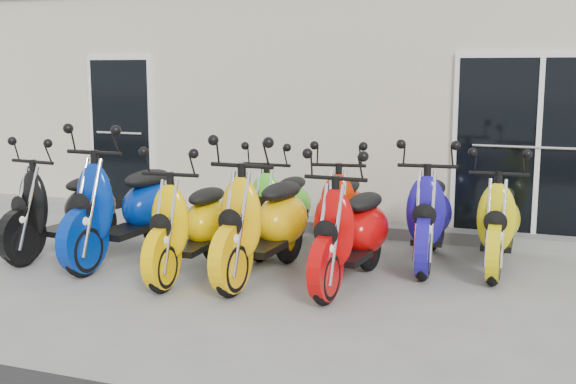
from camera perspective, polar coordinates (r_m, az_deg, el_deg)
name	(u,v)px	position (r m, az deg, el deg)	size (l,w,h in m)	color
ground	(268,270)	(7.73, -1.57, -6.19)	(80.00, 80.00, 0.00)	gray
building	(383,100)	(12.42, 7.51, 7.20)	(14.00, 6.00, 3.20)	beige
front_step	(326,226)	(9.56, 2.99, -2.66)	(14.00, 0.40, 0.15)	gray
door_left	(121,128)	(10.90, -13.02, 4.92)	(1.07, 0.08, 2.22)	black
door_right	(539,142)	(9.10, 19.19, 3.76)	(2.02, 0.08, 2.22)	black
scooter_front_black	(64,195)	(8.64, -17.30, -0.20)	(0.69, 1.88, 1.39)	black
scooter_front_blue	(124,191)	(8.15, -12.83, 0.04)	(0.77, 2.12, 1.57)	#032796
scooter_front_orange_a	(190,210)	(7.45, -7.72, -1.41)	(0.68, 1.87, 1.38)	#FFC500
scooter_front_orange_b	(263,206)	(7.28, -1.96, -1.09)	(0.74, 2.04, 1.51)	#FFBC07
scooter_front_red	(351,216)	(7.04, 5.00, -1.92)	(0.69, 1.90, 1.40)	#C10606
scooter_back_green	(280,195)	(8.49, -0.62, -0.20)	(0.65, 1.78, 1.32)	#4DD927
scooter_back_red	(343,197)	(8.21, 4.38, -0.40)	(0.67, 1.84, 1.36)	red
scooter_back_blue	(429,201)	(7.96, 11.11, -0.68)	(0.70, 1.92, 1.42)	#1B1193
scooter_back_yellow	(499,207)	(7.92, 16.33, -1.17)	(0.66, 1.83, 1.35)	#D6C90C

